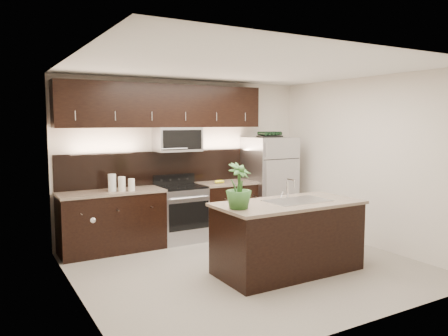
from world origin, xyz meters
The scene contains 12 objects.
ground centered at (0.00, 0.00, 0.00)m, with size 4.50×4.50×0.00m, color gray.
room_walls centered at (-0.11, -0.04, 1.70)m, with size 4.52×4.02×2.71m.
counter_run centered at (-0.46, 1.69, 0.47)m, with size 3.51×0.65×0.94m.
upper_fixtures centered at (-0.43, 1.84, 2.14)m, with size 3.49×0.40×1.66m.
island centered at (0.35, -0.40, 0.47)m, with size 1.96×0.96×0.94m.
sink_faucet centered at (0.50, -0.39, 0.96)m, with size 0.84×0.50×0.28m.
refrigerator centered at (1.51, 1.63, 0.86)m, with size 0.83×0.74×1.71m, color #B2B2B7.
wine_rack centered at (1.51, 1.63, 1.76)m, with size 0.42×0.26×0.10m.
plant centered at (-0.45, -0.45, 1.22)m, with size 0.31×0.31×0.56m, color #2E5B24.
canisters centered at (-1.31, 1.60, 1.06)m, with size 0.38×0.21×0.26m.
french_press centered at (1.17, 1.64, 1.05)m, with size 0.11×0.11×0.31m.
bananas centered at (0.38, 1.61, 0.97)m, with size 0.18×0.14×0.06m, color yellow.
Camera 1 is at (-3.22, -4.88, 1.98)m, focal length 35.00 mm.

